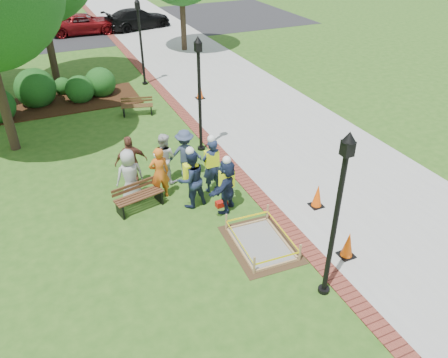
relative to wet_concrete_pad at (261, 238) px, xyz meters
name	(u,v)px	position (x,y,z in m)	size (l,w,h in m)	color
ground	(225,233)	(-0.69, 0.87, -0.23)	(100.00, 100.00, 0.00)	#285116
sidewalk	(234,92)	(4.31, 10.87, -0.22)	(6.00, 60.00, 0.02)	#9E9E99
brick_edging	(172,102)	(1.06, 10.87, -0.22)	(0.50, 60.00, 0.03)	maroon
mulch_bed	(63,103)	(-3.69, 12.87, -0.21)	(7.00, 3.00, 0.05)	#381E0F
parking_lot	(80,29)	(-0.69, 27.87, -0.23)	(36.00, 12.00, 0.01)	black
wet_concrete_pad	(261,238)	(0.00, 0.00, 0.00)	(1.81, 2.38, 0.55)	#47331E
bench_near	(140,201)	(-2.58, 3.03, 0.03)	(1.58, 0.81, 0.81)	#4E311A
bench_far	(138,110)	(-0.80, 10.10, 0.01)	(1.46, 0.80, 0.75)	brown
cone_front	(348,245)	(1.84, -1.34, 0.15)	(0.40, 0.40, 0.79)	black
cone_back	(317,196)	(2.42, 0.89, 0.14)	(0.40, 0.40, 0.78)	black
cone_far	(200,91)	(2.45, 10.75, 0.15)	(0.41, 0.41, 0.80)	black
toolbox	(221,204)	(-0.25, 2.12, -0.14)	(0.36, 0.20, 0.18)	#A3140C
lamp_near	(338,208)	(0.56, -2.13, 2.25)	(0.28, 0.28, 4.26)	black
lamp_mid	(199,87)	(0.56, 5.87, 2.25)	(0.28, 0.28, 4.26)	black
lamp_far	(140,36)	(0.56, 13.87, 2.25)	(0.28, 0.28, 4.26)	black
shrub_a	(1,120)	(-6.41, 11.97, -0.23)	(1.53, 1.53, 1.53)	#124012
shrub_b	(39,104)	(-4.75, 13.19, -0.23)	(1.85, 1.85, 1.85)	#124012
shrub_c	(82,101)	(-2.85, 12.80, -0.23)	(1.33, 1.33, 1.33)	#124012
shrub_d	(102,95)	(-1.79, 13.24, -0.23)	(1.47, 1.47, 1.47)	#124012
shrub_e	(64,93)	(-3.49, 14.18, -0.23)	(0.88, 0.88, 0.88)	#124012
casual_person_a	(130,176)	(-2.67, 3.59, 0.64)	(0.60, 0.42, 1.76)	#9E9E9E
casual_person_b	(159,173)	(-1.79, 3.39, 0.64)	(0.57, 0.37, 1.75)	#D55F19
casual_person_c	(164,158)	(-1.37, 4.27, 0.63)	(0.64, 0.65, 1.74)	silver
casual_person_d	(131,162)	(-2.43, 4.38, 0.67)	(0.60, 0.40, 1.80)	brown
casual_person_e	(185,154)	(-0.62, 4.29, 0.62)	(0.63, 0.50, 1.71)	#34405C
hivis_worker_a	(227,184)	(-0.17, 1.90, 0.69)	(0.64, 0.63, 1.86)	#1B1F47
hivis_worker_b	(212,164)	(-0.16, 3.08, 0.75)	(0.64, 0.46, 1.99)	#171C3E
hivis_worker_c	(191,178)	(-1.05, 2.55, 0.77)	(0.66, 0.49, 2.03)	#1A1D45
parked_car_b	(12,40)	(-5.54, 26.62, -0.23)	(4.94, 2.15, 1.61)	#B8B8BE
parked_car_c	(86,34)	(-0.48, 26.25, -0.23)	(4.62, 2.01, 1.51)	maroon
parked_car_d	(139,29)	(3.46, 26.17, -0.23)	(4.93, 2.14, 1.61)	black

